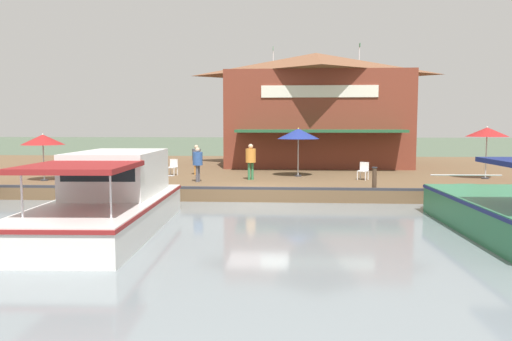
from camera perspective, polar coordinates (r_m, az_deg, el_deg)
ground_plane at (r=20.50m, az=0.27°, el=-3.88°), size 220.00×220.00×0.00m
quay_deck at (r=31.37m, az=1.50°, el=-0.16°), size 22.00×56.00×0.60m
quay_edge_fender at (r=20.51m, az=0.29°, el=-2.04°), size 0.20×50.40×0.10m
waterfront_restaurant at (r=33.73m, az=6.81°, el=7.07°), size 10.26×11.89×8.00m
patio_umbrella_far_corner at (r=25.71m, az=4.86°, el=4.21°), size 2.16×2.16×2.50m
patio_umbrella_mid_patio_right at (r=26.94m, az=24.90°, el=4.01°), size 2.01×2.01×2.57m
patio_umbrella_near_quay_edge at (r=25.70m, az=-23.18°, el=3.26°), size 1.99×1.99×2.24m
cafe_chair_back_row_seat at (r=26.59m, az=-9.48°, el=0.48°), size 0.53×0.53×0.85m
cafe_chair_beside_entrance at (r=24.67m, az=12.18°, el=0.07°), size 0.59×0.59×0.85m
cafe_chair_far_corner_seat at (r=26.14m, az=-18.81°, el=0.19°), size 0.50×0.50×0.85m
person_mid_patio at (r=23.32m, az=-6.68°, el=1.14°), size 0.45×0.45×1.61m
person_near_entrance at (r=26.63m, az=-6.83°, el=1.62°), size 0.45×0.45×1.59m
person_at_quay_edge at (r=24.03m, az=-0.61°, el=1.52°), size 0.49×0.49×1.73m
motorboat_far_downstream at (r=16.37m, az=-15.81°, el=-3.09°), size 9.56×3.44×2.32m
motorboat_fourth_along at (r=17.09m, az=26.66°, el=-4.00°), size 9.02×3.47×2.27m
mooring_post at (r=20.97m, az=13.38°, el=-0.85°), size 0.22×0.22×0.93m
tree_upstream_bank at (r=39.91m, az=11.37°, el=7.43°), size 3.47×3.31×6.00m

